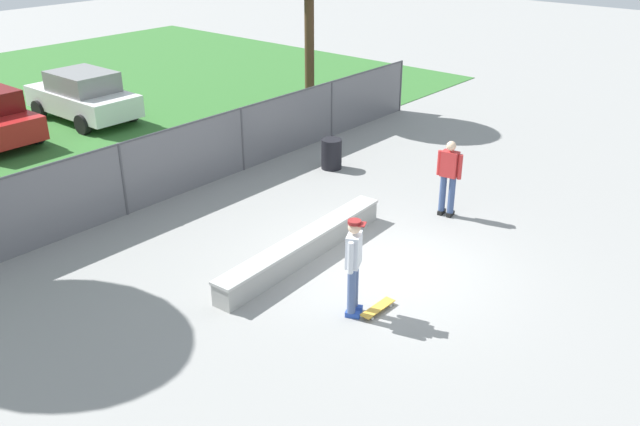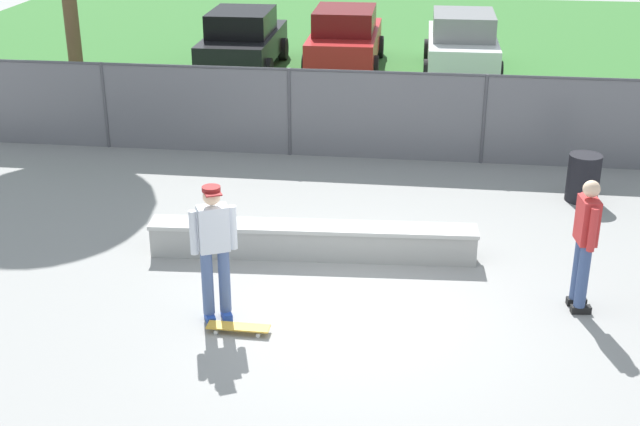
# 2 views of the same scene
# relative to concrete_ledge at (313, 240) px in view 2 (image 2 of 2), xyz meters

# --- Properties ---
(ground_plane) EXTENTS (80.00, 80.00, 0.00)m
(ground_plane) POSITION_rel_concrete_ledge_xyz_m (0.79, -1.56, -0.26)
(ground_plane) COLOR gray
(grass_strip) EXTENTS (30.84, 20.00, 0.02)m
(grass_strip) POSITION_rel_concrete_ledge_xyz_m (0.79, 14.87, -0.25)
(grass_strip) COLOR #336B2D
(grass_strip) RESTS_ON ground
(concrete_ledge) EXTENTS (4.89, 0.77, 0.51)m
(concrete_ledge) POSITION_rel_concrete_ledge_xyz_m (0.00, 0.00, 0.00)
(concrete_ledge) COLOR #999993
(concrete_ledge) RESTS_ON ground
(skateboarder) EXTENTS (0.55, 0.40, 1.84)m
(skateboarder) POSITION_rel_concrete_ledge_xyz_m (-0.97, -2.02, 0.78)
(skateboarder) COLOR #2647A5
(skateboarder) RESTS_ON ground
(skateboard) EXTENTS (0.80, 0.21, 0.09)m
(skateboard) POSITION_rel_concrete_ledge_xyz_m (-0.63, -2.33, -0.18)
(skateboard) COLOR gold
(skateboard) RESTS_ON ground
(chainlink_fence) EXTENTS (18.91, 0.07, 1.76)m
(chainlink_fence) POSITION_rel_concrete_ledge_xyz_m (0.79, 4.57, 0.70)
(chainlink_fence) COLOR #4C4C51
(chainlink_fence) RESTS_ON ground
(car_black) EXTENTS (2.06, 4.22, 1.66)m
(car_black) POSITION_rel_concrete_ledge_xyz_m (-3.53, 11.52, 0.58)
(car_black) COLOR black
(car_black) RESTS_ON ground
(car_red) EXTENTS (2.06, 4.22, 1.66)m
(car_red) POSITION_rel_concrete_ledge_xyz_m (-0.78, 12.18, 0.58)
(car_red) COLOR #B21E1E
(car_red) RESTS_ON ground
(car_white) EXTENTS (2.06, 4.22, 1.66)m
(car_white) POSITION_rel_concrete_ledge_xyz_m (2.42, 11.93, 0.58)
(car_white) COLOR silver
(car_white) RESTS_ON ground
(bystander) EXTENTS (0.31, 0.60, 1.82)m
(bystander) POSITION_rel_concrete_ledge_xyz_m (3.70, -1.15, 0.75)
(bystander) COLOR black
(bystander) RESTS_ON ground
(trash_bin) EXTENTS (0.56, 0.56, 0.83)m
(trash_bin) POSITION_rel_concrete_ledge_xyz_m (4.33, 2.83, 0.16)
(trash_bin) COLOR black
(trash_bin) RESTS_ON ground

